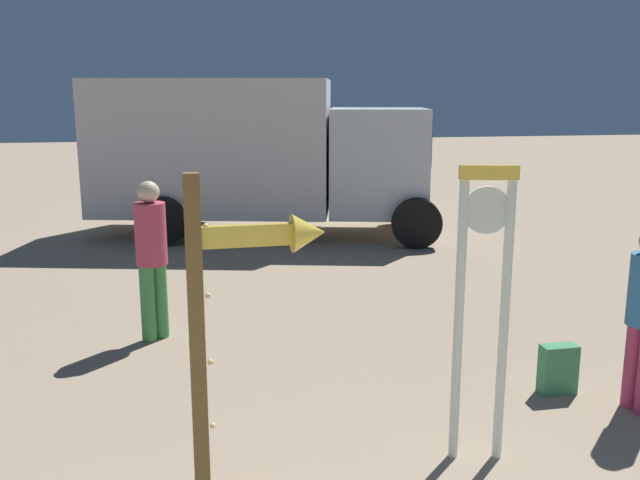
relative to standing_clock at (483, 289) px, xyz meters
name	(u,v)px	position (x,y,z in m)	size (l,w,h in m)	color
standing_clock	(483,289)	(0.00, 0.00, 0.00)	(0.42, 0.17, 2.23)	silver
arrow_sign	(241,295)	(-1.77, -0.21, 0.12)	(0.90, 0.26, 2.25)	brown
backpack	(558,369)	(1.22, 0.92, -1.10)	(0.34, 0.20, 0.46)	#3E8B59
person_distant	(152,252)	(-2.47, 3.13, -0.33)	(0.34, 0.34, 1.79)	#43914A
box_truck_near	(252,151)	(-0.76, 8.84, 0.30)	(6.92, 3.87, 2.98)	silver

